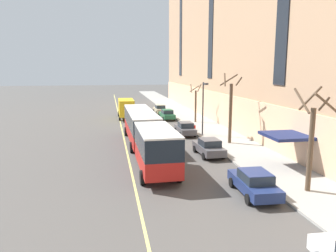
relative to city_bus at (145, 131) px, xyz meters
The scene contains 15 objects.
ground_plane 3.10m from the city_bus, 77.12° to the right, with size 260.00×260.00×0.00m, color #4C4947.
sidewalk 9.56m from the city_bus, ahead, with size 5.12×160.00×0.15m, color #9E9B93.
city_bus is the anchor object (origin of this frame).
parked_car_navy_1 12.87m from the city_bus, 64.77° to the right, with size 2.14×4.69×1.56m.
parked_car_darkgray_2 9.25m from the city_bus, 52.91° to the left, with size 1.90×4.54×1.56m.
parked_car_green_3 20.19m from the city_bus, 74.23° to the left, with size 2.02×4.73×1.56m.
parked_car_darkgray_5 6.02m from the city_bus, 21.32° to the right, with size 2.11×4.36×1.56m.
parked_car_champagne_6 26.68m from the city_bus, 78.23° to the left, with size 1.99×4.29×1.56m.
box_truck 20.98m from the city_bus, 91.85° to the left, with size 2.36×7.44×3.09m.
street_tree_near_corner 14.96m from the city_bus, 53.07° to the right, with size 2.03×2.03×6.55m.
street_tree_mid_block 9.31m from the city_bus, 11.77° to the left, with size 1.91×1.88×7.15m.
street_tree_far_uptown 17.95m from the city_bus, 60.08° to the left, with size 1.50×1.39×5.46m.
street_lamp 9.80m from the city_bus, 39.92° to the left, with size 0.36×1.48×6.06m.
fire_hydrant 12.10m from the city_bus, 52.69° to the left, with size 0.42×0.24×0.72m.
lane_centerline 2.73m from the city_bus, 157.32° to the left, with size 0.16×140.00×0.01m, color #E0D66B.
Camera 1 is at (-3.72, -27.34, 7.75)m, focal length 35.00 mm.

